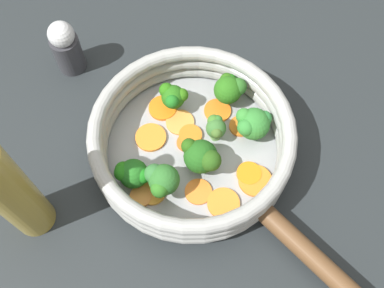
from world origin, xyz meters
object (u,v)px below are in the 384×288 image
object	(u,v)px
carrot_slice_2	(163,108)
broccoli_floret_2	(173,97)
carrot_slice_11	(152,192)
broccoli_floret_3	(162,180)
carrot_slice_10	(255,181)
broccoli_floret_0	(202,157)
carrot_slice_7	(218,111)
oil_bottle	(9,191)
carrot_slice_8	(186,143)
salt_shaker	(66,47)
carrot_slice_1	(198,192)
skillet	(192,151)
carrot_slice_12	(249,174)
carrot_slice_6	(141,197)
carrot_slice_3	(190,135)
carrot_slice_5	(223,203)
carrot_slice_4	(180,122)
broccoli_floret_1	(216,127)
broccoli_floret_5	(253,123)
carrot_slice_9	(240,126)
broccoli_floret_4	(230,88)
carrot_slice_0	(150,140)
broccoli_floret_6	(132,173)

from	to	relation	value
carrot_slice_2	broccoli_floret_2	size ratio (longest dim) A/B	0.90
carrot_slice_11	broccoli_floret_3	xyz separation A→B (m)	(-0.01, 0.01, 0.03)
carrot_slice_10	broccoli_floret_0	world-z (taller)	broccoli_floret_0
carrot_slice_2	carrot_slice_7	size ratio (longest dim) A/B	1.04
broccoli_floret_3	oil_bottle	size ratio (longest dim) A/B	0.22
carrot_slice_8	salt_shaker	xyz separation A→B (m)	(-0.09, -0.22, 0.03)
broccoli_floret_2	carrot_slice_1	bearing A→B (deg)	30.87
skillet	carrot_slice_11	size ratio (longest dim) A/B	7.21
carrot_slice_12	carrot_slice_6	bearing A→B (deg)	-61.15
carrot_slice_6	oil_bottle	size ratio (longest dim) A/B	0.12
carrot_slice_3	carrot_slice_5	xyz separation A→B (m)	(0.09, 0.07, -0.00)
carrot_slice_1	carrot_slice_4	size ratio (longest dim) A/B	0.90
carrot_slice_4	broccoli_floret_3	world-z (taller)	broccoli_floret_3
skillet	carrot_slice_5	world-z (taller)	carrot_slice_5
carrot_slice_1	broccoli_floret_1	xyz separation A→B (m)	(-0.09, -0.00, 0.02)
carrot_slice_2	broccoli_floret_5	world-z (taller)	broccoli_floret_5
broccoli_floret_0	salt_shaker	distance (m)	0.27
carrot_slice_4	oil_bottle	distance (m)	0.26
skillet	broccoli_floret_0	size ratio (longest dim) A/B	4.68
carrot_slice_9	broccoli_floret_0	distance (m)	0.09
skillet	carrot_slice_8	xyz separation A→B (m)	(-0.01, -0.01, 0.01)
carrot_slice_11	salt_shaker	xyz separation A→B (m)	(-0.18, -0.19, 0.03)
carrot_slice_1	salt_shaker	xyz separation A→B (m)	(-0.16, -0.25, 0.03)
broccoli_floret_3	carrot_slice_12	bearing A→B (deg)	116.40
carrot_slice_2	broccoli_floret_3	size ratio (longest dim) A/B	0.77
carrot_slice_12	broccoli_floret_1	xyz separation A→B (m)	(-0.05, -0.06, 0.02)
carrot_slice_10	broccoli_floret_4	size ratio (longest dim) A/B	0.88
skillet	oil_bottle	world-z (taller)	oil_bottle
broccoli_floret_2	broccoli_floret_3	world-z (taller)	broccoli_floret_3
carrot_slice_4	carrot_slice_5	xyz separation A→B (m)	(0.10, 0.09, 0.00)
carrot_slice_0	carrot_slice_9	bearing A→B (deg)	115.65
carrot_slice_2	carrot_slice_3	size ratio (longest dim) A/B	1.25
carrot_slice_5	carrot_slice_7	size ratio (longest dim) A/B	1.09
carrot_slice_5	broccoli_floret_2	bearing A→B (deg)	-139.39
carrot_slice_12	broccoli_floret_1	size ratio (longest dim) A/B	0.86
carrot_slice_10	oil_bottle	size ratio (longest dim) A/B	0.19
carrot_slice_3	carrot_slice_7	distance (m)	0.06
skillet	carrot_slice_1	distance (m)	0.07
broccoli_floret_2	carrot_slice_10	bearing A→B (deg)	59.86
carrot_slice_2	broccoli_floret_6	size ratio (longest dim) A/B	0.85
carrot_slice_11	broccoli_floret_5	bearing A→B (deg)	139.52
carrot_slice_3	carrot_slice_7	world-z (taller)	carrot_slice_3
carrot_slice_9	broccoli_floret_0	xyz separation A→B (m)	(0.08, -0.04, 0.03)
carrot_slice_2	carrot_slice_8	distance (m)	0.07
carrot_slice_9	broccoli_floret_3	distance (m)	0.15
carrot_slice_2	salt_shaker	world-z (taller)	salt_shaker
carrot_slice_9	carrot_slice_0	bearing A→B (deg)	-64.35
carrot_slice_1	carrot_slice_7	xyz separation A→B (m)	(-0.13, -0.01, 0.00)
broccoli_floret_2	carrot_slice_11	bearing A→B (deg)	4.75
carrot_slice_12	broccoli_floret_3	distance (m)	0.12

